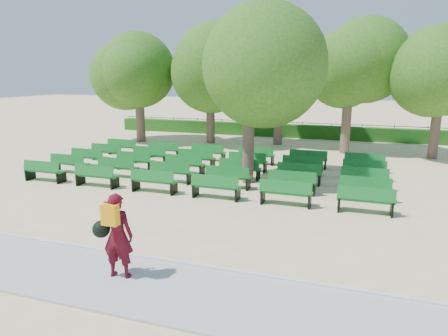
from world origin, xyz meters
name	(u,v)px	position (x,y,z in m)	size (l,w,h in m)	color
ground	(225,190)	(0.00, 0.00, 0.00)	(120.00, 120.00, 0.00)	beige
paving	(115,281)	(0.00, -7.40, 0.03)	(30.00, 2.20, 0.06)	#ACADA8
curb	(143,257)	(0.00, -6.25, 0.05)	(30.00, 0.12, 0.10)	silver
hedge	(287,131)	(0.00, 14.00, 0.45)	(26.00, 0.70, 0.90)	#1D5415
fence	(288,136)	(0.00, 14.40, 0.00)	(26.00, 0.10, 1.02)	black
tree_line	(276,146)	(0.00, 10.00, 0.00)	(21.80, 6.80, 7.04)	#35671B
bench_array	(212,174)	(-1.19, 1.84, 0.09)	(1.78, 0.67, 1.10)	#126B24
tree_among	(249,78)	(0.55, 1.34, 4.19)	(4.77, 4.77, 6.35)	brown
person	(116,234)	(-0.02, -7.24, 1.03)	(0.90, 0.56, 1.87)	#490A16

